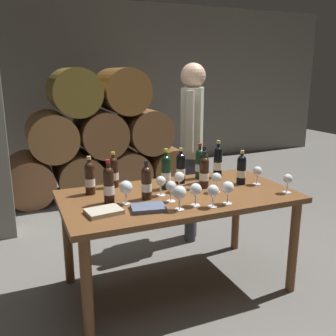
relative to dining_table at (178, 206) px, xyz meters
The scene contains 29 objects.
ground_plane 0.67m from the dining_table, ahead, with size 14.00×14.00×0.00m, color #66635E.
cellar_back_wall 4.26m from the dining_table, 90.00° to the left, with size 10.00×0.24×2.80m, color slate.
barrel_stack 2.60m from the dining_table, 90.00° to the left, with size 2.49×0.90×1.69m.
dining_table is the anchor object (origin of this frame).
wine_bottle_0 0.57m from the dining_table, 137.48° to the left, with size 0.07×0.07×0.28m.
wine_bottle_1 0.36m from the dining_table, 62.20° to the left, with size 0.07×0.07×0.29m.
wine_bottle_2 0.33m from the dining_table, 15.07° to the left, with size 0.07×0.07×0.29m.
wine_bottle_3 0.60m from the dining_table, ahead, with size 0.07×0.07×0.28m.
wine_bottle_4 0.57m from the dining_table, behind, with size 0.07×0.07×0.31m.
wine_bottle_5 0.33m from the dining_table, behind, with size 0.07×0.07×0.28m.
wine_bottle_6 0.62m from the dining_table, 30.06° to the left, with size 0.07×0.07×0.32m.
wine_bottle_7 0.68m from the dining_table, 157.25° to the left, with size 0.07×0.07×0.28m.
wine_bottle_8 0.28m from the dining_table, 102.82° to the left, with size 0.07×0.07×0.31m.
wine_bottle_9 0.52m from the dining_table, 43.37° to the left, with size 0.07×0.07×0.30m.
wine_bottle_10 0.42m from the dining_table, 31.21° to the left, with size 0.07×0.07×0.30m.
wine_glass_0 0.27m from the dining_table, 131.60° to the right, with size 0.07×0.07×0.15m.
wine_glass_1 0.39m from the dining_table, 113.58° to the right, with size 0.09×0.09×0.16m.
wine_glass_2 0.44m from the dining_table, 56.25° to the right, with size 0.09×0.09×0.16m.
wine_glass_3 0.40m from the dining_table, 74.58° to the right, with size 0.08×0.08×0.15m.
wine_glass_4 0.47m from the dining_table, behind, with size 0.09×0.09×0.16m.
wine_glass_5 0.70m from the dining_table, ahead, with size 0.07×0.07×0.15m.
wine_glass_6 0.35m from the dining_table, 14.31° to the right, with size 0.08×0.08×0.15m.
wine_glass_7 0.34m from the dining_table, 90.57° to the right, with size 0.08×0.08×0.16m.
wine_glass_8 0.83m from the dining_table, 20.97° to the right, with size 0.07×0.07×0.14m.
wine_glass_9 0.24m from the dining_table, behind, with size 0.07×0.07×0.15m.
wine_glass_10 0.21m from the dining_table, 61.67° to the left, with size 0.08×0.08×0.15m.
tasting_notebook 0.63m from the dining_table, 163.52° to the right, with size 0.22×0.16×0.03m, color #B2A893.
leather_ledger 0.40m from the dining_table, 144.75° to the right, with size 0.22×0.16×0.03m, color #4C5670.
sommelier_presenting 0.97m from the dining_table, 57.41° to the left, with size 0.32×0.43×1.72m.
Camera 1 is at (-1.09, -2.39, 1.63)m, focal length 40.07 mm.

